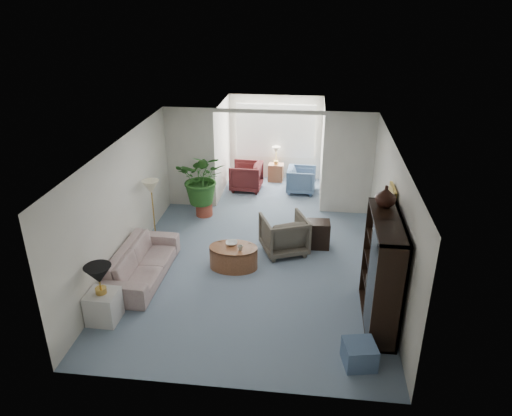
# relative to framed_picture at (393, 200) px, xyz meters

# --- Properties ---
(floor) EXTENTS (6.00, 6.00, 0.00)m
(floor) POSITION_rel_framed_picture_xyz_m (-2.46, 0.10, -1.70)
(floor) COLOR gray
(floor) RESTS_ON ground
(sunroom_floor) EXTENTS (2.60, 2.60, 0.00)m
(sunroom_floor) POSITION_rel_framed_picture_xyz_m (-2.46, 4.20, -1.70)
(sunroom_floor) COLOR gray
(sunroom_floor) RESTS_ON ground
(back_pier_left) EXTENTS (1.20, 0.12, 2.50)m
(back_pier_left) POSITION_rel_framed_picture_xyz_m (-4.36, 3.10, -0.45)
(back_pier_left) COLOR silver
(back_pier_left) RESTS_ON ground
(back_pier_right) EXTENTS (1.20, 0.12, 2.50)m
(back_pier_right) POSITION_rel_framed_picture_xyz_m (-0.56, 3.10, -0.45)
(back_pier_right) COLOR silver
(back_pier_right) RESTS_ON ground
(back_header) EXTENTS (2.60, 0.12, 0.10)m
(back_header) POSITION_rel_framed_picture_xyz_m (-2.46, 3.10, 0.75)
(back_header) COLOR silver
(back_header) RESTS_ON back_pier_left
(window_pane) EXTENTS (2.20, 0.02, 1.50)m
(window_pane) POSITION_rel_framed_picture_xyz_m (-2.46, 5.28, -0.30)
(window_pane) COLOR white
(window_blinds) EXTENTS (2.20, 0.02, 1.50)m
(window_blinds) POSITION_rel_framed_picture_xyz_m (-2.46, 5.25, -0.30)
(window_blinds) COLOR white
(framed_picture) EXTENTS (0.04, 0.50, 0.40)m
(framed_picture) POSITION_rel_framed_picture_xyz_m (0.00, 0.00, 0.00)
(framed_picture) COLOR #ADA48A
(sofa) EXTENTS (0.87, 2.15, 0.62)m
(sofa) POSITION_rel_framed_picture_xyz_m (-4.50, -0.31, -1.39)
(sofa) COLOR #BCB19F
(sofa) RESTS_ON ground
(end_table) EXTENTS (0.49, 0.49, 0.53)m
(end_table) POSITION_rel_framed_picture_xyz_m (-4.70, -1.66, -1.43)
(end_table) COLOR silver
(end_table) RESTS_ON ground
(table_lamp) EXTENTS (0.44, 0.44, 0.30)m
(table_lamp) POSITION_rel_framed_picture_xyz_m (-4.70, -1.66, -0.82)
(table_lamp) COLOR black
(table_lamp) RESTS_ON end_table
(floor_lamp) EXTENTS (0.36, 0.36, 0.28)m
(floor_lamp) POSITION_rel_framed_picture_xyz_m (-4.73, 1.17, -0.45)
(floor_lamp) COLOR #F6EEC4
(floor_lamp) RESTS_ON ground
(coffee_table) EXTENTS (1.05, 1.05, 0.45)m
(coffee_table) POSITION_rel_framed_picture_xyz_m (-2.85, 0.25, -1.47)
(coffee_table) COLOR #925835
(coffee_table) RESTS_ON ground
(coffee_bowl) EXTENTS (0.26, 0.26, 0.06)m
(coffee_bowl) POSITION_rel_framed_picture_xyz_m (-2.90, 0.35, -1.22)
(coffee_bowl) COLOR silver
(coffee_bowl) RESTS_ON coffee_table
(coffee_cup) EXTENTS (0.11, 0.11, 0.10)m
(coffee_cup) POSITION_rel_framed_picture_xyz_m (-2.70, 0.15, -1.20)
(coffee_cup) COLOR #B7B3A0
(coffee_cup) RESTS_ON coffee_table
(wingback_chair) EXTENTS (1.13, 1.14, 0.81)m
(wingback_chair) POSITION_rel_framed_picture_xyz_m (-1.91, 0.99, -1.30)
(wingback_chair) COLOR #635C4E
(wingback_chair) RESTS_ON ground
(side_table_dark) EXTENTS (0.50, 0.41, 0.58)m
(side_table_dark) POSITION_rel_framed_picture_xyz_m (-1.21, 1.29, -1.41)
(side_table_dark) COLOR black
(side_table_dark) RESTS_ON ground
(entertainment_cabinet) EXTENTS (0.44, 1.66, 1.85)m
(entertainment_cabinet) POSITION_rel_framed_picture_xyz_m (-0.23, -1.12, -0.78)
(entertainment_cabinet) COLOR black
(entertainment_cabinet) RESTS_ON ground
(cabinet_urn) EXTENTS (0.33, 0.33, 0.35)m
(cabinet_urn) POSITION_rel_framed_picture_xyz_m (-0.23, -0.62, 0.32)
(cabinet_urn) COLOR black
(cabinet_urn) RESTS_ON entertainment_cabinet
(ottoman) EXTENTS (0.53, 0.53, 0.36)m
(ottoman) POSITION_rel_framed_picture_xyz_m (-0.60, -2.21, -1.52)
(ottoman) COLOR slate
(ottoman) RESTS_ON ground
(plant_pot) EXTENTS (0.40, 0.40, 0.32)m
(plant_pot) POSITION_rel_framed_picture_xyz_m (-3.95, 2.54, -1.54)
(plant_pot) COLOR #953D2B
(plant_pot) RESTS_ON ground
(house_plant) EXTENTS (1.15, 1.00, 1.28)m
(house_plant) POSITION_rel_framed_picture_xyz_m (-3.95, 2.54, -0.74)
(house_plant) COLOR #275B1F
(house_plant) RESTS_ON plant_pot
(sunroom_chair_blue) EXTENTS (0.79, 0.77, 0.69)m
(sunroom_chair_blue) POSITION_rel_framed_picture_xyz_m (-1.66, 4.30, -1.36)
(sunroom_chair_blue) COLOR slate
(sunroom_chair_blue) RESTS_ON ground
(sunroom_chair_maroon) EXTENTS (0.87, 0.85, 0.76)m
(sunroom_chair_maroon) POSITION_rel_framed_picture_xyz_m (-3.16, 4.30, -1.32)
(sunroom_chair_maroon) COLOR #591E21
(sunroom_chair_maroon) RESTS_ON ground
(sunroom_table) EXTENTS (0.43, 0.34, 0.50)m
(sunroom_table) POSITION_rel_framed_picture_xyz_m (-2.41, 5.05, -1.45)
(sunroom_table) COLOR #925835
(sunroom_table) RESTS_ON ground
(shelf_clutter) EXTENTS (0.30, 0.85, 1.06)m
(shelf_clutter) POSITION_rel_framed_picture_xyz_m (-0.28, -1.37, -0.72)
(shelf_clutter) COLOR #3C3A38
(shelf_clutter) RESTS_ON entertainment_cabinet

